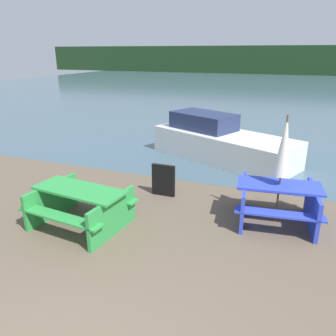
{
  "coord_description": "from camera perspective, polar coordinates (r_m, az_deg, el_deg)",
  "views": [
    {
      "loc": [
        1.81,
        -1.05,
        3.19
      ],
      "look_at": [
        -0.53,
        5.08,
        0.85
      ],
      "focal_mm": 35.0,
      "sensor_mm": 36.0,
      "label": 1
    }
  ],
  "objects": [
    {
      "name": "umbrella_white",
      "position": [
        6.38,
        19.57,
        3.54
      ],
      "size": [
        0.3,
        0.3,
        2.13
      ],
      "color": "brown",
      "rests_on": "ground_plane"
    },
    {
      "name": "picnic_table_green",
      "position": [
        6.49,
        -14.99,
        -5.94
      ],
      "size": [
        1.91,
        1.56,
        0.76
      ],
      "rotation": [
        0.0,
        0.0,
        -0.11
      ],
      "color": "green",
      "rests_on": "ground_plane"
    },
    {
      "name": "water",
      "position": [
        32.77,
        18.13,
        13.13
      ],
      "size": [
        60.0,
        50.0,
        0.0
      ],
      "color": "#425B6B",
      "rests_on": "ground_plane"
    },
    {
      "name": "far_treeline",
      "position": [
        52.61,
        19.86,
        17.26
      ],
      "size": [
        80.0,
        1.6,
        4.0
      ],
      "color": "#193319",
      "rests_on": "water"
    },
    {
      "name": "boat",
      "position": [
        10.35,
        9.03,
        4.48
      ],
      "size": [
        4.8,
        3.39,
        1.35
      ],
      "rotation": [
        0.0,
        0.0,
        -0.43
      ],
      "color": "silver",
      "rests_on": "water"
    },
    {
      "name": "signboard",
      "position": [
        7.58,
        -0.81,
        -2.14
      ],
      "size": [
        0.55,
        0.08,
        0.75
      ],
      "color": "black",
      "rests_on": "ground_plane"
    },
    {
      "name": "picnic_table_blue",
      "position": [
        6.74,
        18.53,
        -5.26
      ],
      "size": [
        1.71,
        1.55,
        0.79
      ],
      "rotation": [
        0.0,
        0.0,
        0.12
      ],
      "color": "blue",
      "rests_on": "ground_plane"
    }
  ]
}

